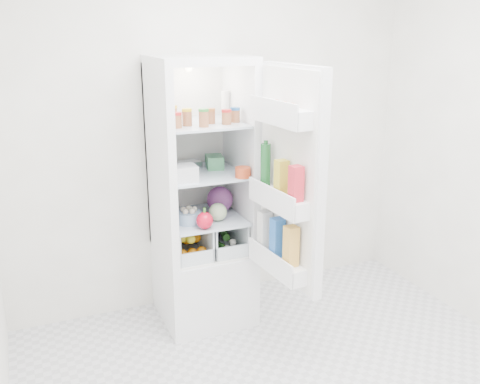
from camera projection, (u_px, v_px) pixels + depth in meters
name	position (u px, v px, depth m)	size (l,w,h in m)	color
room_walls	(330.00, 115.00, 2.38)	(3.02, 3.02, 2.61)	silver
refrigerator	(200.00, 225.00, 3.67)	(0.60, 0.60, 1.80)	white
shelf_low	(203.00, 218.00, 3.60)	(0.49, 0.53, 0.01)	silver
shelf_mid	(202.00, 173.00, 3.51)	(0.49, 0.53, 0.01)	silver
shelf_top	(201.00, 123.00, 3.41)	(0.49, 0.53, 0.01)	silver
crisper_left	(186.00, 238.00, 3.59)	(0.23, 0.46, 0.22)	silver
crisper_right	(220.00, 233.00, 3.68)	(0.23, 0.46, 0.22)	silver
condiment_jars	(202.00, 118.00, 3.31)	(0.46, 0.32, 0.08)	#B21919
squeeze_bottle	(225.00, 104.00, 3.57)	(0.05, 0.05, 0.18)	white
tub_white	(184.00, 173.00, 3.30)	(0.15, 0.15, 0.10)	silver
tin_red	(243.00, 172.00, 3.37)	(0.10, 0.10, 0.07)	#B73D1B
foil_tray	(188.00, 164.00, 3.63)	(0.16, 0.12, 0.04)	silver
tub_green	(215.00, 162.00, 3.59)	(0.11, 0.15, 0.09)	#387D4F
red_cabbage	(220.00, 199.00, 3.67)	(0.18, 0.18, 0.18)	#59205E
bell_pepper	(205.00, 220.00, 3.37)	(0.11, 0.11, 0.11)	red
mushroom_bowl	(189.00, 217.00, 3.47)	(0.16, 0.16, 0.07)	#8AAACE
salad_bag	(218.00, 212.00, 3.51)	(0.12, 0.12, 0.12)	#ADC291
citrus_pile	(187.00, 243.00, 3.58)	(0.20, 0.31, 0.16)	orange
veg_pile	(221.00, 239.00, 3.70)	(0.16, 0.30, 0.10)	#174517
fridge_door	(287.00, 184.00, 3.11)	(0.21, 0.60, 1.30)	white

